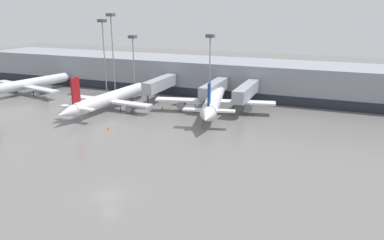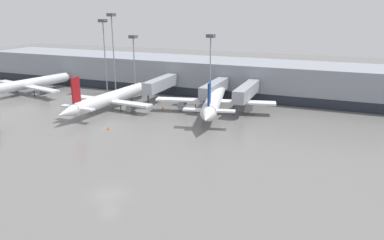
{
  "view_description": "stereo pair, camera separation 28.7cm",
  "coord_description": "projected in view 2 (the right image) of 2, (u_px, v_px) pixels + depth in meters",
  "views": [
    {
      "loc": [
        25.42,
        -35.81,
        22.94
      ],
      "look_at": [
        1.3,
        25.31,
        3.0
      ],
      "focal_mm": 35.0,
      "sensor_mm": 36.0,
      "label": 1
    },
    {
      "loc": [
        25.69,
        -35.71,
        22.94
      ],
      "look_at": [
        1.3,
        25.31,
        3.0
      ],
      "focal_mm": 35.0,
      "sensor_mm": 36.0,
      "label": 2
    }
  ],
  "objects": [
    {
      "name": "parked_jet_1",
      "position": [
        109.0,
        99.0,
        86.43
      ],
      "size": [
        22.05,
        31.89,
        9.28
      ],
      "rotation": [
        0.0,
        0.0,
        1.49
      ],
      "color": "silver",
      "rests_on": "ground_plane"
    },
    {
      "name": "apron_light_mast_5",
      "position": [
        104.0,
        36.0,
        98.66
      ],
      "size": [
        1.8,
        1.8,
        19.85
      ],
      "color": "gray",
      "rests_on": "ground_plane"
    },
    {
      "name": "parked_jet_2",
      "position": [
        215.0,
        99.0,
        83.45
      ],
      "size": [
        26.77,
        34.33,
        9.13
      ],
      "rotation": [
        0.0,
        0.0,
        1.79
      ],
      "color": "white",
      "rests_on": "ground_plane"
    },
    {
      "name": "apron_light_mast_2",
      "position": [
        134.0,
        47.0,
        97.51
      ],
      "size": [
        1.8,
        1.8,
        15.9
      ],
      "color": "gray",
      "rests_on": "ground_plane"
    },
    {
      "name": "apron_light_mast_0",
      "position": [
        211.0,
        49.0,
        87.92
      ],
      "size": [
        1.8,
        1.8,
        16.82
      ],
      "color": "gray",
      "rests_on": "ground_plane"
    },
    {
      "name": "traffic_cone_2",
      "position": [
        163.0,
        108.0,
        87.09
      ],
      "size": [
        0.47,
        0.47,
        0.74
      ],
      "color": "orange",
      "rests_on": "ground_plane"
    },
    {
      "name": "traffic_cone_3",
      "position": [
        108.0,
        128.0,
        72.61
      ],
      "size": [
        0.52,
        0.52,
        0.64
      ],
      "color": "orange",
      "rests_on": "ground_plane"
    },
    {
      "name": "terminal_building",
      "position": [
        237.0,
        78.0,
        101.1
      ],
      "size": [
        160.0,
        31.79,
        9.0
      ],
      "color": "gray",
      "rests_on": "ground_plane"
    },
    {
      "name": "ground_plane",
      "position": [
        109.0,
        195.0,
        47.51
      ],
      "size": [
        320.0,
        320.0,
        0.0
      ],
      "primitive_type": "plane",
      "color": "slate"
    },
    {
      "name": "parked_jet_3",
      "position": [
        26.0,
        84.0,
        101.37
      ],
      "size": [
        25.18,
        31.16,
        9.53
      ],
      "rotation": [
        0.0,
        0.0,
        1.35
      ],
      "color": "silver",
      "rests_on": "ground_plane"
    },
    {
      "name": "apron_light_mast_4",
      "position": [
        112.0,
        32.0,
        97.5
      ],
      "size": [
        1.8,
        1.8,
        21.35
      ],
      "color": "gray",
      "rests_on": "ground_plane"
    }
  ]
}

